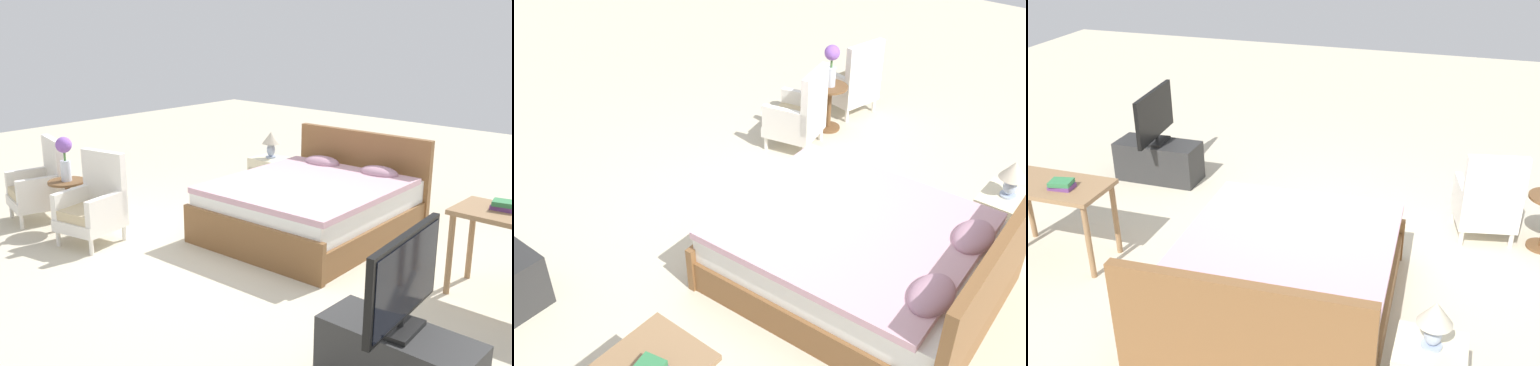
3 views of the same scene
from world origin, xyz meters
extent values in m
plane|color=beige|center=(0.00, 0.00, 0.00)|extent=(16.00, 16.00, 0.00)
cube|color=brown|center=(0.00, 1.00, 0.14)|extent=(1.74, 2.14, 0.28)
cube|color=white|center=(0.00, 1.00, 0.40)|extent=(1.67, 2.06, 0.24)
cube|color=#CC9EAD|center=(0.01, 0.92, 0.55)|extent=(1.71, 1.89, 0.06)
cube|color=brown|center=(-0.03, 2.00, 0.48)|extent=(1.70, 0.14, 0.96)
cube|color=brown|center=(0.04, -0.01, 0.20)|extent=(1.70, 0.12, 0.40)
ellipsoid|color=#B28499|center=(-0.40, 1.72, 0.59)|extent=(0.45, 0.30, 0.14)
ellipsoid|color=#B28499|center=(0.35, 1.74, 0.59)|extent=(0.45, 0.30, 0.14)
cylinder|color=white|center=(-2.87, -0.90, 0.08)|extent=(0.04, 0.04, 0.16)
cylinder|color=white|center=(-2.42, -1.01, 0.08)|extent=(0.04, 0.04, 0.16)
cylinder|color=white|center=(-2.76, -0.45, 0.08)|extent=(0.04, 0.04, 0.16)
cylinder|color=white|center=(-2.31, -0.56, 0.08)|extent=(0.04, 0.04, 0.16)
cube|color=white|center=(-2.59, -0.73, 0.22)|extent=(0.65, 0.65, 0.12)
cube|color=#C6B289|center=(-2.59, -0.73, 0.33)|extent=(0.60, 0.60, 0.10)
cube|color=white|center=(-2.54, -0.51, 0.60)|extent=(0.54, 0.20, 0.64)
cube|color=white|center=(-2.82, -0.68, 0.41)|extent=(0.18, 0.52, 0.26)
cube|color=white|center=(-2.36, -0.78, 0.41)|extent=(0.18, 0.52, 0.26)
cylinder|color=white|center=(-1.66, -1.00, 0.08)|extent=(0.04, 0.04, 0.16)
cylinder|color=white|center=(-1.21, -0.91, 0.08)|extent=(0.04, 0.04, 0.16)
cylinder|color=white|center=(-1.76, -0.55, 0.08)|extent=(0.04, 0.04, 0.16)
cylinder|color=white|center=(-1.31, -0.46, 0.08)|extent=(0.04, 0.04, 0.16)
cube|color=white|center=(-1.49, -0.73, 0.22)|extent=(0.64, 0.64, 0.12)
cube|color=#C6B289|center=(-1.49, -0.73, 0.33)|extent=(0.59, 0.59, 0.10)
cube|color=white|center=(-1.53, -0.51, 0.60)|extent=(0.55, 0.19, 0.64)
cube|color=white|center=(-1.72, -0.78, 0.41)|extent=(0.17, 0.52, 0.26)
cube|color=white|center=(-1.26, -0.68, 0.41)|extent=(0.17, 0.52, 0.26)
cylinder|color=brown|center=(-2.04, -0.64, 0.01)|extent=(0.28, 0.28, 0.03)
cylinder|color=brown|center=(-2.04, -0.64, 0.27)|extent=(0.06, 0.06, 0.49)
cylinder|color=brown|center=(-2.04, -0.64, 0.53)|extent=(0.40, 0.40, 0.02)
cylinder|color=silver|center=(-2.04, -0.64, 0.65)|extent=(0.11, 0.11, 0.22)
cylinder|color=#477538|center=(-2.04, -0.64, 0.81)|extent=(0.02, 0.02, 0.10)
sphere|color=#8956B7|center=(-2.04, -0.64, 0.93)|extent=(0.17, 0.17, 0.17)
cube|color=beige|center=(-1.17, 1.70, 0.26)|extent=(0.44, 0.40, 0.52)
cube|color=#B3AB8E|center=(-1.17, 1.49, 0.37)|extent=(0.37, 0.01, 0.09)
cylinder|color=#9EADC6|center=(-1.17, 1.70, 0.53)|extent=(0.13, 0.13, 0.02)
ellipsoid|color=#9EADC6|center=(-1.17, 1.70, 0.62)|extent=(0.11, 0.11, 0.16)
cone|color=beige|center=(-1.17, 1.70, 0.78)|extent=(0.22, 0.22, 0.15)
cube|color=#2D2D2D|center=(2.11, -0.92, 0.23)|extent=(0.96, 0.40, 0.45)
cube|color=black|center=(2.11, -0.92, 0.47)|extent=(0.23, 0.34, 0.03)
cylinder|color=black|center=(2.11, -0.92, 0.51)|extent=(0.04, 0.04, 0.05)
cube|color=black|center=(2.11, -0.92, 0.80)|extent=(0.13, 0.91, 0.53)
cube|color=black|center=(2.14, -0.92, 0.80)|extent=(0.09, 0.85, 0.48)
cylinder|color=#8E6B47|center=(1.71, 0.62, 0.35)|extent=(0.05, 0.05, 0.70)
cylinder|color=#8E6B47|center=(1.71, 1.04, 0.35)|extent=(0.05, 0.05, 0.70)
cube|color=#66387A|center=(2.01, 0.89, 0.76)|extent=(0.21, 0.15, 0.04)
cube|color=#337A47|center=(2.01, 0.89, 0.80)|extent=(0.21, 0.18, 0.04)
camera|label=1|loc=(3.62, -3.83, 2.25)|focal=42.00mm
camera|label=2|loc=(3.23, 2.68, 3.37)|focal=42.00mm
camera|label=3|loc=(-1.18, 4.68, 3.01)|focal=42.00mm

